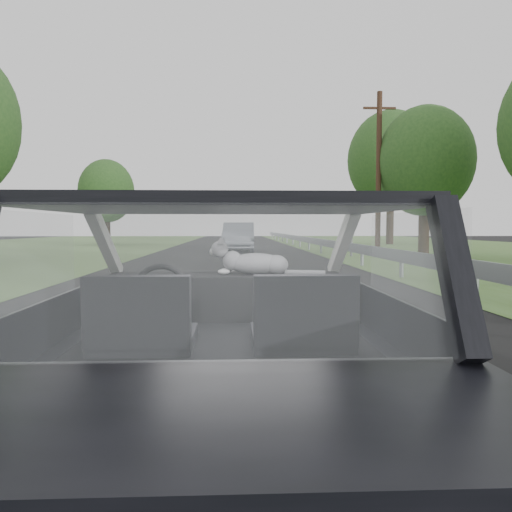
{
  "coord_description": "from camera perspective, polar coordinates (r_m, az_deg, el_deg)",
  "views": [
    {
      "loc": [
        0.06,
        -2.76,
        1.32
      ],
      "look_at": [
        0.2,
        0.52,
        1.13
      ],
      "focal_mm": 35.0,
      "sensor_mm": 36.0,
      "label": 1
    }
  ],
  "objects": [
    {
      "name": "driver_seat",
      "position": [
        2.55,
        -12.91,
        -6.68
      ],
      "size": [
        0.5,
        0.72,
        0.42
      ],
      "primitive_type": "cube",
      "color": "black",
      "rests_on": "subject_car"
    },
    {
      "name": "cat",
      "position": [
        3.36,
        0.04,
        -0.73
      ],
      "size": [
        0.58,
        0.26,
        0.25
      ],
      "primitive_type": "ellipsoid",
      "rotation": [
        0.0,
        0.0,
        -0.16
      ],
      "color": "#9E9E9E",
      "rests_on": "dashboard"
    },
    {
      "name": "dashboard",
      "position": [
        3.42,
        -3.48,
        -4.57
      ],
      "size": [
        1.58,
        0.45,
        0.3
      ],
      "primitive_type": "cube",
      "color": "black",
      "rests_on": "subject_car"
    },
    {
      "name": "steering_wheel",
      "position": [
        3.15,
        -10.88,
        -4.02
      ],
      "size": [
        0.36,
        0.36,
        0.04
      ],
      "primitive_type": "torus",
      "color": "black",
      "rests_on": "dashboard"
    },
    {
      "name": "guardrail",
      "position": [
        13.47,
        15.83,
        0.06
      ],
      "size": [
        0.05,
        90.0,
        0.32
      ],
      "primitive_type": "cube",
      "color": "#91969D",
      "rests_on": "ground"
    },
    {
      "name": "subject_car",
      "position": [
        2.82,
        -3.67,
        -8.83
      ],
      "size": [
        1.8,
        4.0,
        1.45
      ],
      "primitive_type": "cube",
      "color": "black",
      "rests_on": "ground"
    },
    {
      "name": "utility_pole",
      "position": [
        23.87,
        13.83,
        9.06
      ],
      "size": [
        0.32,
        0.32,
        7.49
      ],
      "primitive_type": "cylinder",
      "rotation": [
        0.0,
        0.0,
        -0.38
      ],
      "color": "#3E281E",
      "rests_on": "ground"
    },
    {
      "name": "passenger_seat",
      "position": [
        2.53,
        5.33,
        -6.68
      ],
      "size": [
        0.5,
        0.72,
        0.42
      ],
      "primitive_type": "cube",
      "color": "black",
      "rests_on": "subject_car"
    },
    {
      "name": "ground",
      "position": [
        3.06,
        -3.62,
        -22.23
      ],
      "size": [
        140.0,
        140.0,
        0.0
      ],
      "primitive_type": "plane",
      "color": "black",
      "rests_on": "ground"
    },
    {
      "name": "tree_6",
      "position": [
        38.38,
        -16.71,
        5.77
      ],
      "size": [
        4.55,
        4.55,
        6.1
      ],
      "primitive_type": null,
      "rotation": [
        0.0,
        0.0,
        0.14
      ],
      "color": "#23491E",
      "rests_on": "ground"
    },
    {
      "name": "tree_2",
      "position": [
        24.62,
        18.73,
        7.91
      ],
      "size": [
        5.69,
        5.69,
        6.72
      ],
      "primitive_type": null,
      "rotation": [
        0.0,
        0.0,
        0.35
      ],
      "color": "#23491E",
      "rests_on": "ground"
    },
    {
      "name": "other_car",
      "position": [
        27.25,
        -2.0,
        2.2
      ],
      "size": [
        2.01,
        4.82,
        1.57
      ],
      "primitive_type": "imported",
      "rotation": [
        0.0,
        0.0,
        -0.03
      ],
      "color": "#9CA3B1",
      "rests_on": "ground"
    },
    {
      "name": "highway_sign",
      "position": [
        22.7,
        10.86,
        3.47
      ],
      "size": [
        0.13,
        1.12,
        2.79
      ],
      "primitive_type": "cube",
      "rotation": [
        0.0,
        0.0,
        0.01
      ],
      "color": "#114520",
      "rests_on": "ground"
    },
    {
      "name": "tree_3",
      "position": [
        39.77,
        15.13,
        8.45
      ],
      "size": [
        6.82,
        6.82,
        9.89
      ],
      "primitive_type": null,
      "rotation": [
        0.0,
        0.0,
        -0.05
      ],
      "color": "#23491E",
      "rests_on": "ground"
    }
  ]
}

